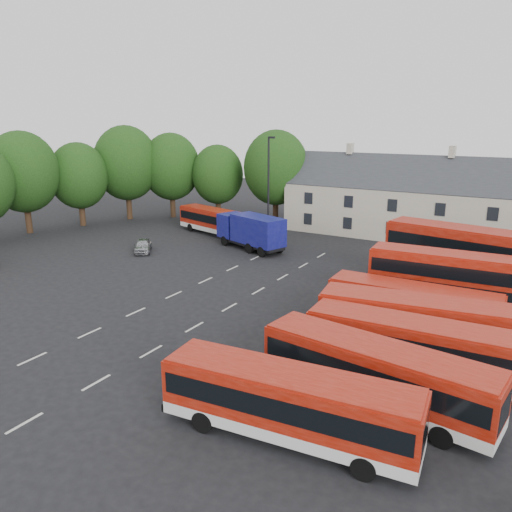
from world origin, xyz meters
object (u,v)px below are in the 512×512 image
object	(u,v)px
bus_row_a	(288,400)
bus_dd_south	(448,279)
silver_car	(143,246)
box_truck	(251,230)
lamppost	(269,189)

from	to	relation	value
bus_row_a	bus_dd_south	distance (m)	18.08
bus_row_a	silver_car	size ratio (longest dim) A/B	2.84
box_truck	lamppost	world-z (taller)	lamppost
bus_dd_south	lamppost	bearing A→B (deg)	149.69
bus_dd_south	silver_car	xyz separation A→B (m)	(-28.83, 1.53, -1.74)
bus_row_a	silver_car	world-z (taller)	bus_row_a
bus_row_a	lamppost	xyz separation A→B (m)	(-16.42, 27.63, 4.11)
bus_row_a	box_truck	size ratio (longest dim) A/B	1.28
bus_row_a	bus_dd_south	xyz separation A→B (m)	(2.84, 17.84, 0.59)
bus_row_a	box_truck	bearing A→B (deg)	118.56
bus_row_a	box_truck	xyz separation A→B (m)	(-17.32, 25.70, 0.17)
bus_dd_south	box_truck	xyz separation A→B (m)	(-20.16, 7.86, -0.42)
bus_dd_south	bus_row_a	bearing A→B (deg)	-102.42
bus_row_a	silver_car	xyz separation A→B (m)	(-25.99, 19.37, -1.15)
silver_car	lamppost	size ratio (longest dim) A/B	0.34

